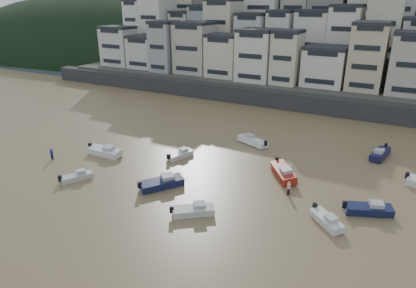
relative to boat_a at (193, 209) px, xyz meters
The scene contains 16 objects.
sea_strip 173.19m from the boat_a, 133.66° to the left, with size 340.00×340.00×0.00m, color #3F4F5B.
harbor_wall 45.31m from the boat_a, 89.45° to the left, with size 140.00×3.00×3.50m, color #38383A.
hillside 86.18m from the boat_a, 86.53° to the left, with size 141.04×66.00×50.00m.
headland 155.65m from the boat_a, 132.21° to the left, with size 216.00×135.00×53.33m.
boat_a is the anchor object (origin of this frame).
boat_b 14.01m from the boat_a, 20.87° to the left, with size 4.70×1.54×1.28m, color silver, non-canonical shape.
boat_c 7.44m from the boat_a, 152.04° to the left, with size 5.96×1.95×1.63m, color #161C44, non-canonical shape.
boat_d 19.05m from the boat_a, 28.97° to the left, with size 5.47×1.79×1.49m, color #151B42, non-canonical shape.
boat_e 14.68m from the boat_a, 66.85° to the left, with size 6.30×2.06×1.72m, color #A42114, non-canonical shape.
boat_f 15.74m from the boat_a, 127.40° to the left, with size 4.53×1.48×1.24m, color silver, non-canonical shape.
boat_h 22.59m from the boat_a, 95.47° to the left, with size 5.80×1.90×1.58m, color white, non-canonical shape.
boat_i 31.07m from the boat_a, 58.22° to the left, with size 5.62×1.84×1.53m, color #141640, non-canonical shape.
boat_j 17.50m from the boat_a, behind, with size 4.31×1.41×1.17m, color silver, non-canonical shape.
boat_k 21.44m from the boat_a, 158.49° to the left, with size 5.93×1.94×1.62m, color white, non-canonical shape.
person_blue 25.93m from the boat_a, behind, with size 0.44×0.44×1.74m, color #1620AB, non-canonical shape.
person_pink 12.05m from the boat_a, 49.89° to the left, with size 0.44×0.44×1.74m, color beige, non-canonical shape.
Camera 1 is at (27.35, -10.00, 21.93)m, focal length 32.00 mm.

